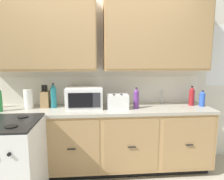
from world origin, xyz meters
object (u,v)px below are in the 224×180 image
at_px(stove_range, 3,165).
at_px(toaster, 118,102).
at_px(bottle_blue, 202,98).
at_px(microwave, 84,98).
at_px(bottle_red, 192,96).
at_px(paper_towel_roll, 28,99).
at_px(bottle_teal, 54,96).
at_px(bottle_violet, 136,98).
at_px(knife_block, 45,99).

relative_size(stove_range, toaster, 3.39).
bearing_deg(bottle_blue, toaster, -177.85).
height_order(microwave, bottle_blue, microwave).
height_order(toaster, bottle_red, bottle_red).
relative_size(microwave, paper_towel_roll, 1.85).
bearing_deg(bottle_teal, paper_towel_roll, -176.58).
bearing_deg(bottle_teal, bottle_violet, -6.89).
height_order(stove_range, bottle_violet, bottle_violet).
bearing_deg(bottle_red, bottle_blue, -27.67).
bearing_deg(knife_block, bottle_red, -1.71).
distance_m(stove_range, bottle_teal, 1.02).
height_order(stove_range, toaster, toaster).
distance_m(paper_towel_roll, bottle_teal, 0.33).
height_order(microwave, bottle_red, microwave).
bearing_deg(knife_block, toaster, -9.83).
bearing_deg(toaster, bottle_teal, 171.04).
relative_size(stove_range, knife_block, 3.06).
height_order(stove_range, bottle_red, bottle_red).
xyz_separation_m(knife_block, paper_towel_roll, (-0.21, -0.05, 0.01)).
height_order(microwave, bottle_teal, bottle_teal).
distance_m(paper_towel_roll, bottle_violet, 1.44).
distance_m(microwave, toaster, 0.46).
xyz_separation_m(bottle_red, bottle_teal, (-1.93, 0.03, 0.03)).
bearing_deg(microwave, bottle_teal, 174.12).
xyz_separation_m(toaster, bottle_red, (1.07, 0.11, 0.04)).
xyz_separation_m(knife_block, bottle_violet, (1.23, -0.17, 0.02)).
xyz_separation_m(microwave, toaster, (0.44, -0.09, -0.04)).
relative_size(microwave, bottle_red, 1.73).
xyz_separation_m(stove_range, bottle_blue, (2.46, 0.62, 0.55)).
bearing_deg(bottle_teal, bottle_blue, -2.54).
height_order(toaster, paper_towel_roll, paper_towel_roll).
relative_size(stove_range, bottle_violet, 3.36).
relative_size(knife_block, bottle_violet, 1.10).
bearing_deg(bottle_red, bottle_teal, 179.20).
distance_m(toaster, knife_block, 1.00).
xyz_separation_m(paper_towel_roll, bottle_teal, (0.33, 0.02, 0.03)).
relative_size(paper_towel_roll, bottle_violet, 0.92).
distance_m(bottle_violet, bottle_blue, 0.95).
distance_m(knife_block, bottle_red, 2.06).
bearing_deg(paper_towel_roll, bottle_red, -0.19).
relative_size(knife_block, bottle_red, 1.12).
xyz_separation_m(bottle_violet, bottle_teal, (-1.11, 0.13, 0.03)).
relative_size(toaster, bottle_red, 1.01).
bearing_deg(bottle_violet, microwave, 172.51).
bearing_deg(toaster, bottle_red, 5.80).
distance_m(knife_block, bottle_blue, 2.18).
relative_size(bottle_red, bottle_blue, 1.23).
relative_size(bottle_red, bottle_teal, 0.83).
xyz_separation_m(stove_range, bottle_teal, (0.40, 0.71, 0.60)).
xyz_separation_m(microwave, knife_block, (-0.54, 0.08, -0.02)).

